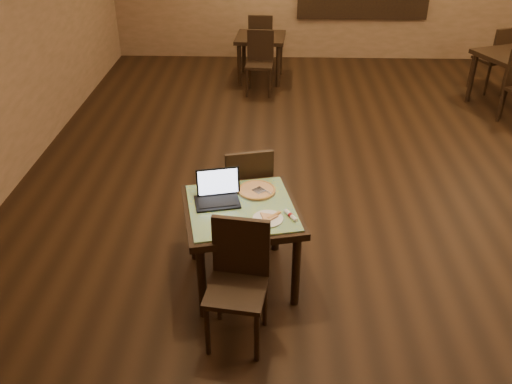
{
  "coord_description": "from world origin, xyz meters",
  "views": [
    {
      "loc": [
        -1.09,
        -5.13,
        3.16
      ],
      "look_at": [
        -1.21,
        -1.34,
        0.85
      ],
      "focal_mm": 38.0,
      "sensor_mm": 36.0,
      "label": 1
    }
  ],
  "objects_px": {
    "laptop": "(218,193)",
    "pizza_pan": "(257,191)",
    "tiled_table": "(241,217)",
    "other_table_b": "(260,43)",
    "other_table_a_chair_far": "(497,56)",
    "chair_main_far": "(247,189)",
    "other_table_a": "(511,63)",
    "other_table_b_chair_far": "(261,39)",
    "chair_main_near": "(239,275)",
    "other_table_b_chair_near": "(260,58)"
  },
  "relations": [
    {
      "from": "tiled_table",
      "to": "chair_main_near",
      "type": "distance_m",
      "value": 0.62
    },
    {
      "from": "other_table_b",
      "to": "tiled_table",
      "type": "bearing_deg",
      "value": -86.38
    },
    {
      "from": "other_table_b",
      "to": "other_table_b_chair_near",
      "type": "bearing_deg",
      "value": -85.49
    },
    {
      "from": "chair_main_near",
      "to": "other_table_a",
      "type": "relative_size",
      "value": 0.88
    },
    {
      "from": "laptop",
      "to": "other_table_b",
      "type": "bearing_deg",
      "value": 74.29
    },
    {
      "from": "tiled_table",
      "to": "pizza_pan",
      "type": "xyz_separation_m",
      "value": [
        0.12,
        0.24,
        0.11
      ]
    },
    {
      "from": "other_table_a",
      "to": "chair_main_far",
      "type": "bearing_deg",
      "value": -159.11
    },
    {
      "from": "other_table_b_chair_far",
      "to": "chair_main_near",
      "type": "bearing_deg",
      "value": 93.84
    },
    {
      "from": "other_table_a_chair_far",
      "to": "other_table_b_chair_near",
      "type": "distance_m",
      "value": 3.71
    },
    {
      "from": "chair_main_far",
      "to": "pizza_pan",
      "type": "bearing_deg",
      "value": 91.18
    },
    {
      "from": "other_table_a_chair_far",
      "to": "other_table_a",
      "type": "bearing_deg",
      "value": 63.96
    },
    {
      "from": "chair_main_near",
      "to": "other_table_a_chair_far",
      "type": "distance_m",
      "value": 6.52
    },
    {
      "from": "tiled_table",
      "to": "other_table_a",
      "type": "xyz_separation_m",
      "value": [
        3.7,
        4.13,
        0.01
      ]
    },
    {
      "from": "tiled_table",
      "to": "other_table_b",
      "type": "distance_m",
      "value": 5.18
    },
    {
      "from": "pizza_pan",
      "to": "other_table_b",
      "type": "xyz_separation_m",
      "value": [
        -0.09,
        4.94,
        -0.15
      ]
    },
    {
      "from": "other_table_b_chair_far",
      "to": "other_table_a_chair_far",
      "type": "bearing_deg",
      "value": 168.88
    },
    {
      "from": "pizza_pan",
      "to": "other_table_b_chair_near",
      "type": "distance_m",
      "value": 4.39
    },
    {
      "from": "chair_main_far",
      "to": "pizza_pan",
      "type": "height_order",
      "value": "chair_main_far"
    },
    {
      "from": "chair_main_near",
      "to": "other_table_a_chair_far",
      "type": "relative_size",
      "value": 0.95
    },
    {
      "from": "laptop",
      "to": "pizza_pan",
      "type": "height_order",
      "value": "laptop"
    },
    {
      "from": "pizza_pan",
      "to": "other_table_b_chair_near",
      "type": "height_order",
      "value": "other_table_b_chair_near"
    },
    {
      "from": "other_table_b",
      "to": "other_table_b_chair_near",
      "type": "distance_m",
      "value": 0.56
    },
    {
      "from": "laptop",
      "to": "other_table_b",
      "type": "distance_m",
      "value": 5.08
    },
    {
      "from": "other_table_b",
      "to": "other_table_b_chair_near",
      "type": "xyz_separation_m",
      "value": [
        0.01,
        -0.56,
        -0.07
      ]
    },
    {
      "from": "chair_main_near",
      "to": "other_table_b",
      "type": "xyz_separation_m",
      "value": [
        0.02,
        5.79,
        0.06
      ]
    },
    {
      "from": "laptop",
      "to": "other_table_a",
      "type": "relative_size",
      "value": 0.37
    },
    {
      "from": "chair_main_near",
      "to": "laptop",
      "type": "bearing_deg",
      "value": 114.47
    },
    {
      "from": "other_table_a_chair_far",
      "to": "other_table_b",
      "type": "bearing_deg",
      "value": -29.52
    },
    {
      "from": "chair_main_near",
      "to": "other_table_b_chair_near",
      "type": "xyz_separation_m",
      "value": [
        0.02,
        5.24,
        -0.02
      ]
    },
    {
      "from": "other_table_a_chair_far",
      "to": "chair_main_far",
      "type": "bearing_deg",
      "value": 25.22
    },
    {
      "from": "other_table_a_chair_far",
      "to": "other_table_b_chair_near",
      "type": "xyz_separation_m",
      "value": [
        -3.71,
        -0.12,
        -0.05
      ]
    },
    {
      "from": "tiled_table",
      "to": "chair_main_far",
      "type": "relative_size",
      "value": 1.1
    },
    {
      "from": "other_table_a",
      "to": "other_table_a_chair_far",
      "type": "bearing_deg",
      "value": 63.96
    },
    {
      "from": "chair_main_near",
      "to": "tiled_table",
      "type": "bearing_deg",
      "value": 99.22
    },
    {
      "from": "other_table_a_chair_far",
      "to": "other_table_b",
      "type": "distance_m",
      "value": 3.74
    },
    {
      "from": "chair_main_near",
      "to": "other_table_b",
      "type": "relative_size",
      "value": 1.18
    },
    {
      "from": "laptop",
      "to": "other_table_b_chair_far",
      "type": "bearing_deg",
      "value": 74.6
    },
    {
      "from": "other_table_a_chair_far",
      "to": "other_table_b",
      "type": "xyz_separation_m",
      "value": [
        -3.71,
        0.44,
        0.03
      ]
    },
    {
      "from": "chair_main_far",
      "to": "other_table_a",
      "type": "bearing_deg",
      "value": -150.01
    },
    {
      "from": "pizza_pan",
      "to": "other_table_a_chair_far",
      "type": "bearing_deg",
      "value": 51.19
    },
    {
      "from": "other_table_b",
      "to": "other_table_b_chair_far",
      "type": "xyz_separation_m",
      "value": [
        -0.01,
        0.56,
        -0.07
      ]
    },
    {
      "from": "chair_main_near",
      "to": "other_table_a",
      "type": "bearing_deg",
      "value": 60.18
    },
    {
      "from": "tiled_table",
      "to": "pizza_pan",
      "type": "relative_size",
      "value": 3.35
    },
    {
      "from": "pizza_pan",
      "to": "other_table_b",
      "type": "bearing_deg",
      "value": 91.07
    },
    {
      "from": "chair_main_far",
      "to": "other_table_b_chair_near",
      "type": "bearing_deg",
      "value": -103.84
    },
    {
      "from": "other_table_b_chair_near",
      "to": "tiled_table",
      "type": "bearing_deg",
      "value": -86.49
    },
    {
      "from": "other_table_a",
      "to": "other_table_b",
      "type": "relative_size",
      "value": 1.33
    },
    {
      "from": "chair_main_far",
      "to": "other_table_a_chair_far",
      "type": "relative_size",
      "value": 0.96
    },
    {
      "from": "other_table_a",
      "to": "other_table_a_chair_far",
      "type": "relative_size",
      "value": 1.08
    },
    {
      "from": "other_table_b_chair_near",
      "to": "other_table_b_chair_far",
      "type": "distance_m",
      "value": 1.12
    }
  ]
}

